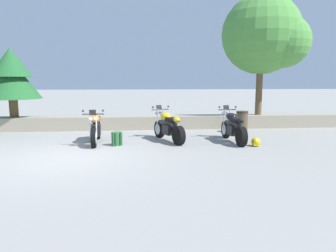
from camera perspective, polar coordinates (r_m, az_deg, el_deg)
name	(u,v)px	position (r m, az deg, el deg)	size (l,w,h in m)	color
ground_plane	(65,158)	(8.68, -18.55, -5.68)	(120.00, 120.00, 0.00)	gray
stone_wall	(93,123)	(13.26, -13.87, 0.54)	(36.00, 0.80, 0.55)	gray
motorcycle_orange_near_left	(95,128)	(10.37, -13.40, -0.45)	(0.67, 2.07, 1.18)	black
motorcycle_yellow_centre	(168,127)	(10.42, 0.03, -0.17)	(1.01, 1.97, 1.18)	black
motorcycle_black_far_right	(233,127)	(10.53, 12.02, -0.27)	(0.67, 2.07, 1.18)	black
rider_backpack	(117,138)	(9.86, -9.52, -2.23)	(0.35, 0.33, 0.47)	#2D6B38
rider_helmet	(256,142)	(10.03, 16.04, -2.88)	(0.28, 0.28, 0.28)	yellow
pine_tree_far_left	(11,75)	(14.12, -27.17, 8.51)	(2.28, 2.28, 2.81)	brown
leafy_tree_mid_left	(266,36)	(14.13, 17.80, 15.64)	(3.53, 3.37, 5.12)	brown
trash_bin	(242,122)	(12.36, 13.61, 0.72)	(0.46, 0.46, 0.86)	brown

